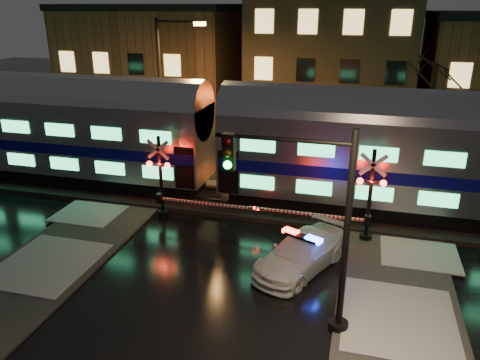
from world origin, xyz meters
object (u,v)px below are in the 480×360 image
streetlight (165,85)px  police_car (301,253)px  traffic_light (311,228)px  crossing_signal_left (168,186)px  crossing_signal_right (360,204)px

streetlight → police_car: bearing=-45.3°
police_car → streetlight: (-9.51, 9.59, 4.42)m
streetlight → traffic_light: bearing=-51.9°
police_car → streetlight: size_ratio=0.56×
police_car → crossing_signal_left: (-6.67, 2.90, 0.96)m
streetlight → crossing_signal_right: bearing=-30.1°
police_car → crossing_signal_left: 7.33m
traffic_light → police_car: bearing=105.5°
crossing_signal_right → crossing_signal_left: 8.69m
crossing_signal_right → streetlight: bearing=149.9°
crossing_signal_left → police_car: bearing=-23.5°
crossing_signal_right → crossing_signal_left: crossing_signal_right is taller
crossing_signal_left → streetlight: streetlight is taller
police_car → traffic_light: size_ratio=0.77×
crossing_signal_right → traffic_light: traffic_light is taller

